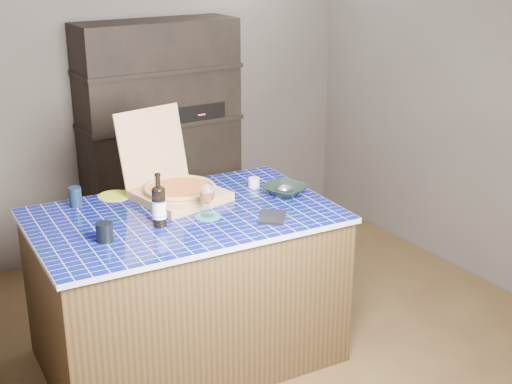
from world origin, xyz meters
TOP-DOWN VIEW (x-y plane):
  - room at (0.00, 0.00)m, footprint 3.50×3.50m
  - shelving_unit at (0.00, 1.53)m, footprint 1.20×0.41m
  - kitchen_island at (-0.55, 0.02)m, footprint 1.73×1.15m
  - pizza_box at (-0.47, 0.26)m, footprint 0.54×0.62m
  - mead_bottle at (-0.73, -0.07)m, footprint 0.08×0.08m
  - teal_trivet at (-0.46, -0.09)m, footprint 0.14×0.14m
  - wine_glass at (-0.46, -0.09)m, footprint 0.08×0.08m
  - tumbler at (-1.06, -0.11)m, footprint 0.09×0.09m
  - dvd_case at (-0.17, -0.30)m, footprint 0.23×0.24m
  - bowl at (0.10, -0.02)m, footprint 0.32×0.32m
  - foil_contents at (0.10, -0.02)m, footprint 0.11×0.09m
  - white_jar at (0.02, 0.19)m, footprint 0.07×0.07m
  - navy_cup at (-1.02, 0.45)m, footprint 0.07×0.07m
  - green_trivet at (-0.78, 0.49)m, footprint 0.20×0.20m

SIDE VIEW (x-z plane):
  - kitchen_island at x=-0.55m, z-range 0.00..0.92m
  - shelving_unit at x=0.00m, z-range 0.00..1.80m
  - teal_trivet at x=-0.46m, z-range 0.92..0.92m
  - green_trivet at x=-0.78m, z-range 0.92..0.92m
  - dvd_case at x=-0.17m, z-range 0.92..0.93m
  - white_jar at x=0.02m, z-range 0.92..0.98m
  - bowl at x=0.10m, z-range 0.92..0.98m
  - foil_contents at x=0.10m, z-range 0.93..0.98m
  - tumbler at x=-1.06m, z-range 0.92..1.02m
  - navy_cup at x=-1.02m, z-range 0.92..1.03m
  - pizza_box at x=-0.47m, z-range 0.74..1.23m
  - mead_bottle at x=-0.73m, z-range 0.89..1.18m
  - wine_glass at x=-0.46m, z-range 0.96..1.14m
  - room at x=0.00m, z-range -0.50..3.00m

